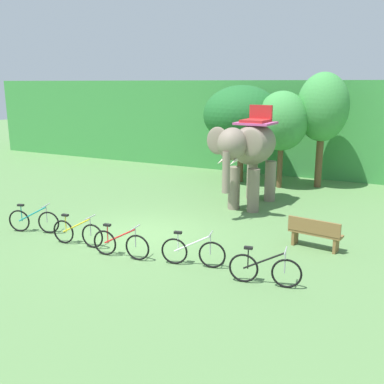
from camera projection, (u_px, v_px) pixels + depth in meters
The scene contains 12 objects.
ground_plane at pixel (142, 235), 13.72m from camera, with size 80.00×80.00×0.00m, color #567F47.
foliage_hedge at pixel (274, 123), 25.16m from camera, with size 36.00×6.00×4.72m, color #3D8E42.
tree_center at pixel (242, 115), 20.47m from camera, with size 3.57×3.57×4.50m.
tree_center_left at pixel (282, 121), 19.29m from camera, with size 2.27×2.27×4.27m.
tree_center_right at pixel (323, 108), 19.24m from camera, with size 2.24×2.24×5.06m.
elephant at pixel (251, 149), 16.37m from camera, with size 2.09×4.17×3.78m.
bike_teal at pixel (34, 221), 13.89m from camera, with size 1.65×0.65×0.92m.
bike_yellow at pixel (78, 233), 12.77m from camera, with size 1.71×0.52×0.92m.
bike_red at pixel (121, 244), 11.88m from camera, with size 1.71×0.52×0.92m.
bike_white at pixel (193, 252), 11.33m from camera, with size 1.68×0.56×0.92m.
bike_black at pixel (265, 270), 10.26m from camera, with size 1.70×0.52×0.92m.
wooden_bench at pixel (315, 233), 12.50m from camera, with size 1.54×0.61×0.89m.
Camera 1 is at (7.23, -10.90, 4.60)m, focal length 41.37 mm.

